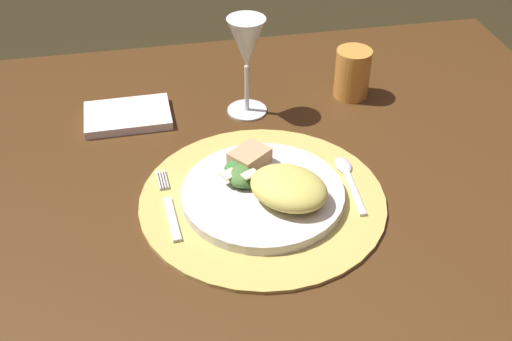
% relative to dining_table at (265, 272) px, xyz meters
% --- Properties ---
extents(dining_table, '(1.19, 1.02, 0.75)m').
position_rel_dining_table_xyz_m(dining_table, '(0.00, 0.00, 0.00)').
color(dining_table, '#492C13').
rests_on(dining_table, ground).
extents(placemat, '(0.37, 0.37, 0.01)m').
position_rel_dining_table_xyz_m(placemat, '(-0.01, -0.02, 0.18)').
color(placemat, tan).
rests_on(placemat, dining_table).
extents(dinner_plate, '(0.24, 0.24, 0.02)m').
position_rel_dining_table_xyz_m(dinner_plate, '(-0.01, -0.02, 0.19)').
color(dinner_plate, silver).
rests_on(dinner_plate, placemat).
extents(pasta_serving, '(0.15, 0.15, 0.04)m').
position_rel_dining_table_xyz_m(pasta_serving, '(0.02, -0.05, 0.22)').
color(pasta_serving, '#D5CB5D').
rests_on(pasta_serving, dinner_plate).
extents(salad_greens, '(0.06, 0.08, 0.03)m').
position_rel_dining_table_xyz_m(salad_greens, '(-0.04, 0.00, 0.21)').
color(salad_greens, '#497A35').
rests_on(salad_greens, dinner_plate).
extents(bread_piece, '(0.07, 0.07, 0.02)m').
position_rel_dining_table_xyz_m(bread_piece, '(-0.02, 0.04, 0.21)').
color(bread_piece, tan).
rests_on(bread_piece, dinner_plate).
extents(fork, '(0.02, 0.16, 0.00)m').
position_rel_dining_table_xyz_m(fork, '(-0.15, -0.02, 0.19)').
color(fork, silver).
rests_on(fork, placemat).
extents(spoon, '(0.03, 0.14, 0.01)m').
position_rel_dining_table_xyz_m(spoon, '(0.13, 0.00, 0.19)').
color(spoon, silver).
rests_on(spoon, placemat).
extents(napkin, '(0.15, 0.10, 0.01)m').
position_rel_dining_table_xyz_m(napkin, '(-0.20, 0.24, 0.19)').
color(napkin, white).
rests_on(napkin, dining_table).
extents(wine_glass, '(0.07, 0.07, 0.18)m').
position_rel_dining_table_xyz_m(wine_glass, '(0.01, 0.23, 0.30)').
color(wine_glass, silver).
rests_on(wine_glass, dining_table).
extents(amber_tumbler, '(0.06, 0.06, 0.09)m').
position_rel_dining_table_xyz_m(amber_tumbler, '(0.21, 0.24, 0.22)').
color(amber_tumbler, gold).
rests_on(amber_tumbler, dining_table).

